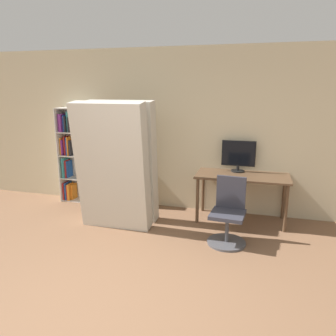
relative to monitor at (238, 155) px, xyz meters
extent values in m
plane|color=brown|center=(-1.16, -2.95, -1.02)|extent=(16.00, 16.00, 0.00)
cube|color=#C6B793|center=(-1.16, 0.15, 0.33)|extent=(8.00, 0.06, 2.70)
cube|color=brown|center=(0.09, -0.20, -0.28)|extent=(1.42, 0.65, 0.03)
cylinder|color=brown|center=(-0.56, -0.47, -0.66)|extent=(0.05, 0.05, 0.72)
cylinder|color=brown|center=(0.73, -0.47, -0.66)|extent=(0.05, 0.05, 0.72)
cylinder|color=brown|center=(-0.56, 0.06, -0.66)|extent=(0.05, 0.05, 0.72)
cylinder|color=brown|center=(0.73, 0.06, -0.66)|extent=(0.05, 0.05, 0.72)
cylinder|color=black|center=(0.00, 0.00, -0.26)|extent=(0.21, 0.21, 0.02)
cylinder|color=black|center=(0.00, 0.00, -0.21)|extent=(0.04, 0.04, 0.08)
cube|color=black|center=(0.00, 0.00, 0.03)|extent=(0.53, 0.02, 0.41)
cube|color=black|center=(0.00, 0.00, 0.03)|extent=(0.51, 0.03, 0.38)
cylinder|color=#4C4C51|center=(-0.05, -1.07, -1.00)|extent=(0.52, 0.52, 0.03)
cylinder|color=#4C4C51|center=(-0.05, -1.07, -0.80)|extent=(0.05, 0.05, 0.36)
cube|color=#33333D|center=(-0.05, -1.07, -0.60)|extent=(0.48, 0.48, 0.05)
cube|color=#33333D|center=(-0.03, -0.87, -0.35)|extent=(0.40, 0.07, 0.45)
cube|color=beige|center=(-3.17, -0.03, -0.16)|extent=(0.02, 0.31, 1.71)
cube|color=beige|center=(-2.55, -0.03, -0.16)|extent=(0.02, 0.31, 1.71)
cube|color=beige|center=(-2.86, 0.11, -0.16)|extent=(0.64, 0.02, 1.71)
cube|color=beige|center=(-2.86, -0.03, -1.01)|extent=(0.61, 0.27, 0.02)
cube|color=beige|center=(-2.86, -0.03, -0.58)|extent=(0.61, 0.27, 0.02)
cube|color=beige|center=(-2.86, -0.03, -0.16)|extent=(0.61, 0.27, 0.02)
cube|color=beige|center=(-2.86, -0.03, 0.26)|extent=(0.61, 0.27, 0.02)
cube|color=beige|center=(-2.86, -0.03, 0.69)|extent=(0.61, 0.27, 0.02)
cube|color=red|center=(-3.14, -0.04, -0.84)|extent=(0.02, 0.20, 0.32)
cube|color=#1E4C9E|center=(-3.10, -0.02, -0.84)|extent=(0.03, 0.23, 0.32)
cube|color=red|center=(-3.07, -0.03, -0.86)|extent=(0.02, 0.20, 0.28)
cube|color=orange|center=(-3.03, -0.05, -0.85)|extent=(0.04, 0.20, 0.30)
cube|color=orange|center=(-2.99, 0.00, -0.85)|extent=(0.03, 0.18, 0.29)
cube|color=teal|center=(-3.14, -0.02, -0.40)|extent=(0.03, 0.19, 0.34)
cube|color=teal|center=(-3.11, -0.06, -0.39)|extent=(0.02, 0.21, 0.37)
cube|color=red|center=(-3.08, -0.03, -0.41)|extent=(0.02, 0.17, 0.32)
cube|color=#1E4C9E|center=(-3.05, -0.01, -0.42)|extent=(0.02, 0.18, 0.31)
cube|color=orange|center=(-3.14, -0.04, 0.00)|extent=(0.02, 0.16, 0.31)
cube|color=#7A2D84|center=(-3.11, -0.04, -0.01)|extent=(0.03, 0.16, 0.27)
cube|color=red|center=(-3.08, 0.00, 0.02)|extent=(0.03, 0.18, 0.34)
cube|color=#7A2D84|center=(-3.04, -0.02, -0.02)|extent=(0.02, 0.15, 0.26)
cube|color=#1E4C9E|center=(-3.01, -0.03, 0.01)|extent=(0.02, 0.23, 0.33)
cube|color=orange|center=(-2.98, -0.03, 0.02)|extent=(0.02, 0.22, 0.34)
cube|color=#232328|center=(-2.94, -0.06, -0.01)|extent=(0.03, 0.15, 0.28)
cube|color=#7A2D84|center=(-3.14, -0.02, 0.43)|extent=(0.03, 0.20, 0.32)
cube|color=#7A2D84|center=(-3.10, -0.05, 0.43)|extent=(0.04, 0.19, 0.31)
cube|color=#1E4C9E|center=(-3.05, -0.01, 0.42)|extent=(0.03, 0.20, 0.29)
cube|color=#232328|center=(-3.02, -0.04, 0.41)|extent=(0.03, 0.17, 0.28)
cube|color=teal|center=(-2.98, 0.00, 0.45)|extent=(0.04, 0.19, 0.36)
cube|color=#232328|center=(-2.93, -0.05, 0.40)|extent=(0.03, 0.19, 0.26)
cube|color=orange|center=(-2.89, -0.01, 0.43)|extent=(0.04, 0.21, 0.32)
cube|color=#1E4C9E|center=(-2.85, -0.06, 0.42)|extent=(0.02, 0.18, 0.29)
cube|color=beige|center=(-1.72, -1.01, -0.07)|extent=(1.05, 0.47, 1.88)
cube|color=beige|center=(-1.20, -1.01, -0.07)|extent=(0.01, 0.47, 1.85)
cube|color=beige|center=(-1.72, -0.64, -0.08)|extent=(1.05, 0.39, 1.88)
cube|color=beige|center=(-1.20, -0.64, -0.08)|extent=(0.01, 0.39, 1.84)
camera|label=1|loc=(0.27, -5.20, 1.04)|focal=35.00mm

